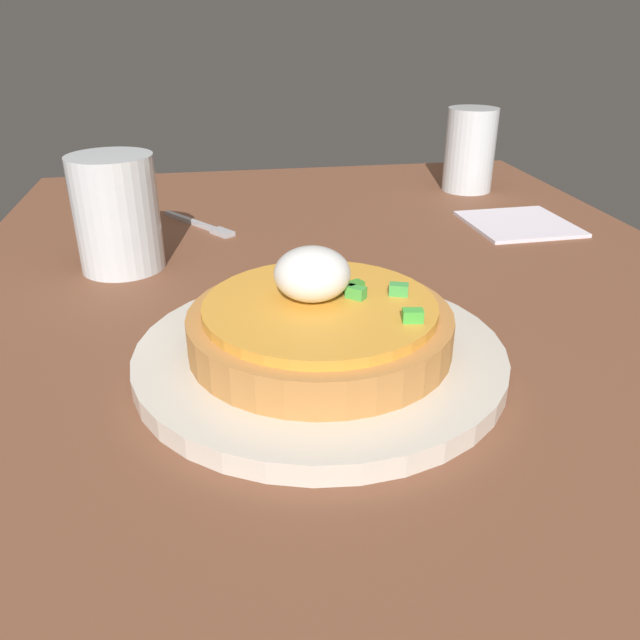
# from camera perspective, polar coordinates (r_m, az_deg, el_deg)

# --- Properties ---
(dining_table) EXTENTS (1.13, 0.71, 0.03)m
(dining_table) POSITION_cam_1_polar(r_m,az_deg,el_deg) (0.48, 4.62, -3.29)
(dining_table) COLOR brown
(dining_table) RESTS_ON ground
(plate) EXTENTS (0.25, 0.25, 0.01)m
(plate) POSITION_cam_1_polar(r_m,az_deg,el_deg) (0.44, 0.00, -3.21)
(plate) COLOR silver
(plate) RESTS_ON dining_table
(pizza) EXTENTS (0.18, 0.18, 0.07)m
(pizza) POSITION_cam_1_polar(r_m,az_deg,el_deg) (0.42, -0.04, -0.09)
(pizza) COLOR #C28040
(pizza) RESTS_ON plate
(cup_near) EXTENTS (0.08, 0.08, 0.11)m
(cup_near) POSITION_cam_1_polar(r_m,az_deg,el_deg) (0.62, -17.83, 8.81)
(cup_near) COLOR silver
(cup_near) RESTS_ON dining_table
(cup_far) EXTENTS (0.07, 0.07, 0.11)m
(cup_far) POSITION_cam_1_polar(r_m,az_deg,el_deg) (0.89, 13.34, 14.36)
(cup_far) COLOR silver
(cup_far) RESTS_ON dining_table
(fork) EXTENTS (0.10, 0.08, 0.01)m
(fork) POSITION_cam_1_polar(r_m,az_deg,el_deg) (0.73, -10.54, 8.39)
(fork) COLOR #B7B7BC
(fork) RESTS_ON dining_table
(napkin) EXTENTS (0.12, 0.12, 0.00)m
(napkin) POSITION_cam_1_polar(r_m,az_deg,el_deg) (0.76, 17.51, 8.29)
(napkin) COLOR white
(napkin) RESTS_ON dining_table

